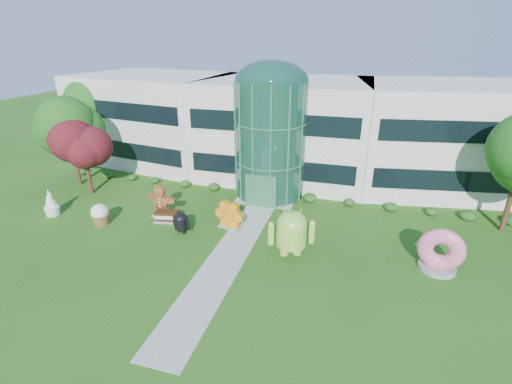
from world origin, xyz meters
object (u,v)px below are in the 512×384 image
(android_black, at_px, (181,221))
(gingerbread, at_px, (161,200))
(donut, at_px, (441,249))
(android_green, at_px, (292,230))

(android_black, height_order, gingerbread, gingerbread)
(android_black, relative_size, gingerbread, 0.61)
(donut, bearing_deg, gingerbread, -175.13)
(donut, distance_m, gingerbread, 19.83)
(android_green, relative_size, android_black, 2.00)
(gingerbread, bearing_deg, android_black, -27.53)
(android_black, bearing_deg, gingerbread, 159.45)
(android_black, height_order, donut, donut)
(android_black, relative_size, donut, 0.63)
(android_green, distance_m, android_black, 8.22)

